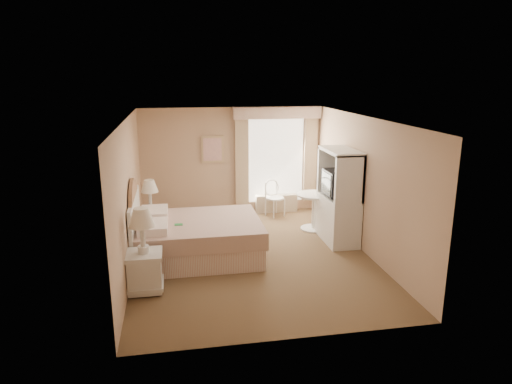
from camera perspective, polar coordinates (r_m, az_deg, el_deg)
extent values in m
cube|color=brown|center=(8.44, -0.51, -7.98)|extent=(4.20, 5.50, 0.01)
cube|color=silver|center=(7.83, -0.55, 9.16)|extent=(4.20, 5.50, 0.01)
cube|color=#CDA888|center=(10.70, -3.04, 3.86)|extent=(4.20, 0.01, 2.50)
cube|color=#CDA888|center=(5.48, 4.40, -6.78)|extent=(4.20, 0.01, 2.50)
cube|color=#CDA888|center=(7.97, -15.57, -0.42)|extent=(0.01, 5.50, 2.50)
cube|color=#CDA888|center=(8.64, 13.33, 0.88)|extent=(0.01, 5.50, 2.50)
cube|color=white|center=(10.85, 2.50, 4.02)|extent=(1.30, 0.02, 2.00)
cube|color=#C6A98B|center=(10.65, -1.81, 3.83)|extent=(0.30, 0.08, 2.05)
cube|color=#C6A98B|center=(11.01, 6.79, 4.09)|extent=(0.30, 0.08, 2.05)
cube|color=tan|center=(10.61, 2.68, 9.89)|extent=(2.05, 0.20, 0.28)
cube|color=beige|center=(11.00, 2.55, -1.39)|extent=(1.00, 0.22, 0.42)
cube|color=tan|center=(10.57, -5.47, 5.34)|extent=(0.52, 0.03, 0.62)
cube|color=beige|center=(10.55, -5.46, 5.32)|extent=(0.42, 0.02, 0.52)
cube|color=tan|center=(8.40, -7.46, -6.80)|extent=(2.25, 1.71, 0.39)
cube|color=#C3AB92|center=(8.29, -7.54, -4.60)|extent=(2.31, 1.78, 0.30)
cube|color=white|center=(7.84, -12.78, -4.32)|extent=(0.48, 0.66, 0.15)
cube|color=white|center=(8.61, -12.58, -2.59)|extent=(0.48, 0.66, 0.15)
cube|color=#25883D|center=(8.08, -9.65, -4.03)|extent=(0.14, 0.10, 0.01)
cube|color=silver|center=(8.29, -14.84, -4.56)|extent=(0.06, 1.82, 1.18)
cylinder|color=#9B6853|center=(8.26, -14.88, -3.86)|extent=(0.05, 1.61, 1.61)
cube|color=white|center=(7.26, -13.70, -9.83)|extent=(0.50, 0.50, 0.54)
cube|color=white|center=(7.14, -13.84, -7.62)|extent=(0.54, 0.54, 0.06)
cube|color=white|center=(7.33, -13.61, -11.14)|extent=(0.54, 0.54, 0.05)
cylinder|color=silver|center=(7.11, -13.88, -6.98)|extent=(0.17, 0.17, 0.11)
cylinder|color=silver|center=(7.03, -13.99, -5.34)|extent=(0.08, 0.08, 0.43)
cone|color=white|center=(6.94, -14.14, -3.08)|extent=(0.39, 0.39, 0.28)
cube|color=white|center=(9.60, -12.91, -3.88)|extent=(0.44, 0.44, 0.48)
cube|color=white|center=(9.52, -13.00, -2.34)|extent=(0.48, 0.48, 0.06)
cube|color=white|center=(9.65, -12.86, -4.80)|extent=(0.48, 0.48, 0.05)
cylinder|color=silver|center=(9.49, -13.03, -1.90)|extent=(0.15, 0.15, 0.10)
cylinder|color=silver|center=(9.44, -13.10, -0.78)|extent=(0.07, 0.07, 0.38)
cone|color=white|center=(9.38, -13.19, 0.75)|extent=(0.35, 0.35, 0.25)
cylinder|color=silver|center=(9.90, 7.17, -4.53)|extent=(0.55, 0.55, 0.03)
cylinder|color=silver|center=(9.78, 7.24, -2.45)|extent=(0.08, 0.08, 0.74)
cylinder|color=white|center=(9.68, 7.31, -0.36)|extent=(0.74, 0.74, 0.04)
cylinder|color=silver|center=(10.46, 2.22, -2.24)|extent=(0.03, 0.03, 0.42)
cylinder|color=silver|center=(10.65, 3.58, -1.96)|extent=(0.03, 0.03, 0.42)
cylinder|color=silver|center=(10.71, 1.20, -1.84)|extent=(0.03, 0.03, 0.42)
cylinder|color=silver|center=(10.89, 2.54, -1.57)|extent=(0.03, 0.03, 0.42)
cylinder|color=white|center=(10.62, 2.40, -0.77)|extent=(0.54, 0.54, 0.04)
torus|color=silver|center=(10.66, 1.98, 0.54)|extent=(0.41, 0.26, 0.40)
cylinder|color=silver|center=(10.60, 1.21, 0.21)|extent=(0.03, 0.03, 0.37)
cylinder|color=silver|center=(10.79, 2.56, 0.45)|extent=(0.03, 0.03, 0.37)
cube|color=white|center=(9.17, 10.17, -3.33)|extent=(0.55, 1.11, 0.91)
cube|color=white|center=(8.47, 11.65, 1.47)|extent=(0.55, 0.08, 0.91)
cube|color=white|center=(9.41, 9.34, 2.88)|extent=(0.55, 0.08, 0.91)
cube|color=white|center=(8.85, 10.57, 5.09)|extent=(0.55, 1.11, 0.06)
cube|color=white|center=(9.03, 11.96, 2.27)|extent=(0.04, 1.11, 0.91)
cube|color=black|center=(8.96, 10.26, 1.14)|extent=(0.48, 0.61, 0.48)
cube|color=black|center=(8.88, 8.80, 1.08)|extent=(0.02, 0.50, 0.40)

